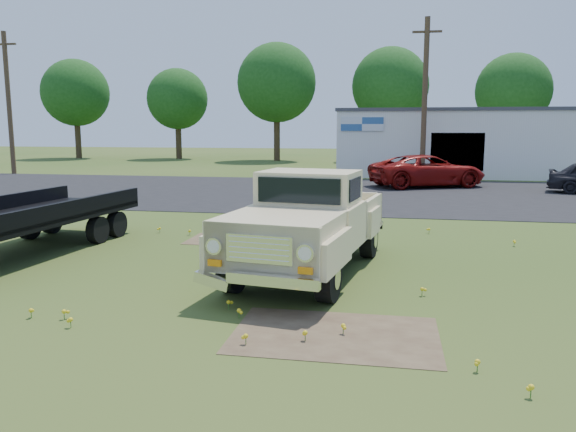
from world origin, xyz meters
name	(u,v)px	position (x,y,z in m)	size (l,w,h in m)	color
ground	(276,277)	(0.00, 0.00, 0.00)	(140.00, 140.00, 0.00)	#2F4A17
asphalt_lot	(341,193)	(0.00, 15.00, 0.00)	(90.00, 14.00, 0.02)	black
dirt_patch_a	(335,335)	(1.50, -3.00, 0.00)	(3.00, 2.00, 0.01)	#4E3C29
dirt_patch_b	(229,240)	(-2.00, 3.50, 0.00)	(2.20, 1.60, 0.01)	#4E3C29
commercial_building	(451,142)	(6.00, 26.99, 2.10)	(14.20, 8.20, 4.15)	silver
utility_pole_west	(9,102)	(-22.00, 22.00, 4.60)	(1.60, 0.30, 9.00)	#462E20
utility_pole_mid	(425,98)	(4.00, 22.00, 4.60)	(1.60, 0.30, 9.00)	#462E20
treeline_a	(75,93)	(-28.00, 40.00, 6.30)	(6.40, 6.40, 9.52)	#3D2D1C
treeline_b	(177,99)	(-18.00, 41.00, 5.67)	(5.76, 5.76, 8.57)	#3D2D1C
treeline_c	(277,83)	(-8.00, 39.50, 6.93)	(7.04, 7.04, 10.47)	#3D2D1C
treeline_d	(390,86)	(2.00, 40.50, 6.62)	(6.72, 6.72, 10.00)	#3D2D1C
treeline_e	(513,91)	(12.00, 39.00, 5.98)	(6.08, 6.08, 9.04)	#3D2D1C
vintage_pickup_truck	(309,222)	(0.61, 0.48, 1.07)	(2.30, 5.90, 2.14)	beige
flatbed_trailer	(19,212)	(-6.46, 1.00, 1.00)	(2.45, 7.36, 2.01)	black
red_pickup	(427,171)	(4.08, 18.51, 0.81)	(2.68, 5.81, 1.62)	maroon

